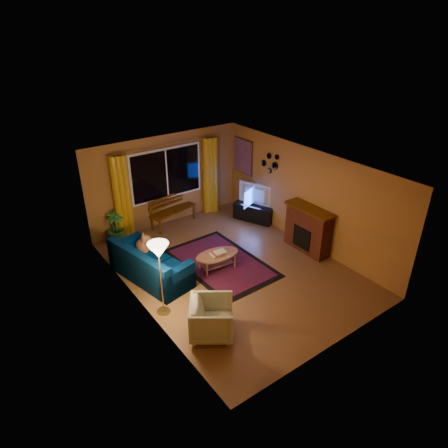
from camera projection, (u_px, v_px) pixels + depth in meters
floor at (232, 269)px, 9.29m from camera, size 4.50×6.00×0.02m
ceiling at (233, 166)px, 8.12m from camera, size 4.50×6.00×0.02m
wall_back at (166, 180)px, 10.87m from camera, size 4.50×0.02×2.50m
wall_left at (136, 253)px, 7.54m from camera, size 0.02×6.00×2.50m
wall_right at (305, 197)px, 9.88m from camera, size 0.02×6.00×2.50m
window at (167, 174)px, 10.73m from camera, size 2.00×0.02×1.30m
curtain_rod at (165, 145)px, 10.33m from camera, size 3.20×0.03×0.03m
curtain_left at (122, 198)px, 10.14m from camera, size 0.36×0.36×2.24m
curtain_right at (210, 176)px, 11.54m from camera, size 0.36×0.36×2.24m
bench at (174, 217)px, 11.18m from camera, size 1.46×0.70×0.42m
potted_plant at (116, 227)px, 10.21m from camera, size 0.57×0.57×0.84m
sofa at (151, 262)px, 8.80m from camera, size 1.25×2.12×0.81m
dog at (143, 244)px, 9.03m from camera, size 0.45×0.53×0.49m
armchair at (212, 317)px, 7.22m from camera, size 1.04×1.05×0.80m
floor_lamp at (161, 279)px, 7.58m from camera, size 0.31×0.31×1.58m
rug at (221, 263)px, 9.50m from camera, size 1.74×2.69×0.02m
coffee_table at (217, 261)px, 9.22m from camera, size 1.15×1.15×0.38m
tv_console at (254, 213)px, 11.38m from camera, size 0.81×1.21×0.48m
television at (254, 195)px, 11.13m from camera, size 0.53×1.03×0.61m
fireplace at (308, 230)px, 9.81m from camera, size 0.40×1.20×1.10m
mirror_cluster at (270, 162)px, 10.53m from camera, size 0.06×0.60×0.56m
painting at (243, 156)px, 11.43m from camera, size 0.04×0.76×0.96m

